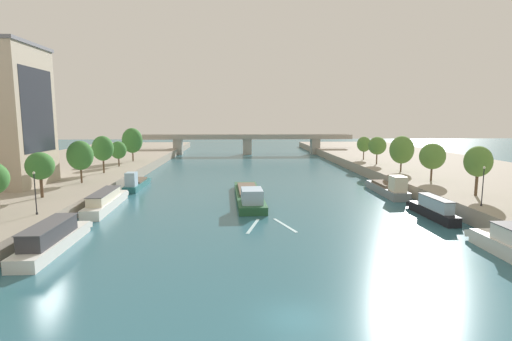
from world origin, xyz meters
name	(u,v)px	position (x,y,z in m)	size (l,w,h in m)	color
ground_plane	(295,319)	(0.00, 0.00, 0.00)	(400.00, 400.00, 0.00)	#2D6070
quay_left	(46,175)	(-40.82, 55.00, 1.01)	(36.00, 170.00, 2.02)	gray
quay_right	(452,172)	(40.82, 55.00, 1.01)	(36.00, 170.00, 2.02)	gray
barge_midriver	(249,195)	(-1.73, 33.84, 0.85)	(4.33, 20.95, 2.86)	#235633
wake_behind_barge	(269,226)	(0.11, 20.47, 0.01)	(5.60, 5.98, 0.03)	#A0CCD6
moored_boat_left_lone	(52,238)	(-20.47, 13.44, 1.11)	(2.65, 12.73, 2.67)	silver
moored_boat_left_end	(106,201)	(-21.04, 29.90, 1.04)	(2.84, 14.65, 2.48)	silver
moored_boat_left_far	(136,183)	(-20.78, 44.76, 0.92)	(2.23, 11.75, 3.24)	#23666B
moored_boat_right_far	(433,209)	(20.31, 22.90, 1.11)	(1.89, 10.23, 2.66)	black
moored_boat_right_lone	(388,188)	(20.45, 37.41, 1.03)	(2.79, 13.39, 3.52)	gray
tree_left_third	(40,166)	(-28.28, 27.83, 6.04)	(3.42, 3.42, 5.79)	brown
tree_left_second	(80,155)	(-27.67, 38.93, 6.31)	(3.90, 3.90, 6.57)	brown
tree_left_by_lamp	(103,148)	(-27.93, 49.93, 6.54)	(3.82, 3.82, 6.80)	brown
tree_left_distant	(118,150)	(-28.05, 59.54, 5.42)	(3.27, 3.27, 5.23)	brown
tree_left_past_mid	(132,141)	(-27.67, 69.16, 6.85)	(4.62, 4.62, 7.72)	brown
tree_right_midway	(478,162)	(27.60, 26.21, 6.49)	(3.42, 3.42, 6.47)	brown
tree_right_second	(432,156)	(27.70, 38.09, 5.99)	(3.97, 3.97, 6.05)	brown
tree_right_past_mid	(402,150)	(27.43, 49.04, 6.12)	(4.41, 4.41, 6.71)	brown
tree_right_distant	(377,146)	(27.02, 60.64, 6.06)	(3.83, 3.83, 5.99)	brown
tree_right_nearest	(364,144)	(27.18, 69.92, 5.76)	(3.32, 3.32, 5.58)	brown
lamppost_left_bank	(35,191)	(-24.50, 18.90, 4.52)	(0.28, 0.28, 4.55)	black
lamppost_right_bank	(483,184)	(24.62, 20.41, 4.53)	(0.28, 0.28, 4.58)	black
bridge_far	(247,141)	(0.00, 106.79, 4.29)	(69.64, 4.40, 6.58)	#9E998E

